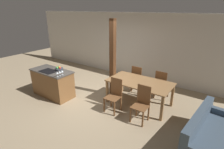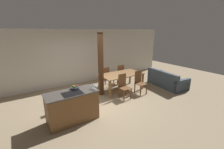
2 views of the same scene
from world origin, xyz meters
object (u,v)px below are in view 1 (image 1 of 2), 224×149
(wine_glass_near, at_px, (57,73))
(dining_chair_near_right, at_px, (142,103))
(kitchen_island, at_px, (53,83))
(fruit_bowl, at_px, (59,69))
(dining_table, at_px, (140,84))
(wine_glass_middle, at_px, (60,72))
(dining_chair_far_right, at_px, (161,84))
(dining_chair_far_left, at_px, (138,79))
(timber_post, at_px, (113,60))
(wine_glass_far, at_px, (62,71))
(couch, at_px, (213,139))
(dining_chair_near_left, at_px, (114,95))

(wine_glass_near, height_order, dining_chair_near_right, wine_glass_near)
(kitchen_island, bearing_deg, wine_glass_near, -22.20)
(fruit_bowl, xyz_separation_m, dining_table, (2.51, 0.97, -0.29))
(wine_glass_middle, distance_m, dining_chair_far_right, 3.26)
(dining_chair_far_left, distance_m, timber_post, 1.20)
(kitchen_island, bearing_deg, dining_chair_far_right, 31.18)
(dining_chair_near_right, relative_size, timber_post, 0.38)
(dining_chair_far_right, bearing_deg, dining_table, 59.48)
(fruit_bowl, height_order, wine_glass_far, wine_glass_far)
(wine_glass_far, bearing_deg, fruit_bowl, 150.94)
(dining_table, xyz_separation_m, dining_chair_far_left, (-0.43, 0.74, -0.17))
(timber_post, bearing_deg, kitchen_island, -144.31)
(wine_glass_far, bearing_deg, couch, 5.50)
(wine_glass_near, xyz_separation_m, timber_post, (1.00, 1.47, 0.23))
(dining_chair_far_left, xyz_separation_m, dining_chair_far_right, (0.87, 0.00, 0.00))
(fruit_bowl, xyz_separation_m, wine_glass_middle, (0.48, -0.36, 0.09))
(wine_glass_near, bearing_deg, couch, 8.02)
(wine_glass_far, relative_size, dining_chair_near_left, 0.16)
(kitchen_island, xyz_separation_m, fruit_bowl, (0.18, 0.18, 0.50))
(dining_chair_far_right, bearing_deg, wine_glass_far, 38.79)
(fruit_bowl, relative_size, dining_chair_near_right, 0.27)
(dining_chair_near_right, bearing_deg, dining_chair_near_left, 180.00)
(dining_chair_far_right, bearing_deg, timber_post, 25.47)
(dining_chair_far_left, bearing_deg, wine_glass_far, 51.17)
(kitchen_island, distance_m, dining_chair_far_right, 3.65)
(wine_glass_near, relative_size, dining_chair_far_left, 0.16)
(wine_glass_far, relative_size, dining_chair_far_left, 0.16)
(dining_chair_far_left, bearing_deg, wine_glass_near, 53.66)
(wine_glass_middle, bearing_deg, wine_glass_far, 90.00)
(wine_glass_middle, xyz_separation_m, dining_chair_far_right, (2.46, 2.07, -0.54))
(timber_post, bearing_deg, dining_chair_near_right, -27.99)
(dining_table, bearing_deg, wine_glass_near, -144.83)
(couch, bearing_deg, dining_chair_far_right, 53.33)
(dining_chair_near_right, height_order, dining_chair_far_left, same)
(dining_table, bearing_deg, dining_chair_near_right, -59.48)
(wine_glass_middle, relative_size, dining_table, 0.08)
(wine_glass_middle, distance_m, dining_chair_far_left, 2.67)
(kitchen_island, xyz_separation_m, timber_post, (1.66, 1.19, 0.82))
(fruit_bowl, bearing_deg, dining_chair_near_left, 6.48)
(dining_table, bearing_deg, timber_post, 177.76)
(wine_glass_near, distance_m, timber_post, 1.79)
(dining_chair_near_left, height_order, dining_chair_near_right, same)
(couch, relative_size, timber_post, 0.75)
(dining_chair_near_left, xyz_separation_m, dining_chair_far_right, (0.87, 1.47, 0.00))
(kitchen_island, bearing_deg, dining_chair_near_left, 10.51)
(dining_table, distance_m, dining_chair_near_right, 0.87)
(wine_glass_far, relative_size, dining_chair_far_right, 0.16)
(wine_glass_far, xyz_separation_m, dining_chair_far_right, (2.46, 1.98, -0.54))
(wine_glass_far, xyz_separation_m, dining_chair_near_right, (2.46, 0.50, -0.54))
(wine_glass_middle, bearing_deg, dining_chair_near_left, 20.58)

